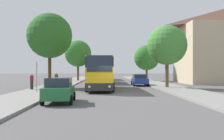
# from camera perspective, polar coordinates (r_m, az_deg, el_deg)

# --- Properties ---
(ground_plane) EXTENTS (300.00, 300.00, 0.00)m
(ground_plane) POSITION_cam_1_polar(r_m,az_deg,el_deg) (23.37, 0.39, -5.24)
(ground_plane) COLOR #565454
(ground_plane) RESTS_ON ground
(sidewalk_left) EXTENTS (4.00, 120.00, 0.15)m
(sidewalk_left) POSITION_cam_1_polar(r_m,az_deg,el_deg) (24.15, -16.52, -4.89)
(sidewalk_left) COLOR gray
(sidewalk_left) RESTS_ON ground_plane
(sidewalk_right) EXTENTS (4.00, 120.00, 0.15)m
(sidewalk_right) POSITION_cam_1_polar(r_m,az_deg,el_deg) (24.62, 16.95, -4.80)
(sidewalk_right) COLOR gray
(sidewalk_right) RESTS_ON ground_plane
(bus_front) EXTENTS (2.82, 11.40, 3.45)m
(bus_front) POSITION_cam_1_polar(r_m,az_deg,el_deg) (28.62, -2.56, -0.60)
(bus_front) COLOR #2D2D2D
(bus_front) RESTS_ON ground_plane
(bus_middle) EXTENTS (2.82, 11.50, 3.27)m
(bus_middle) POSITION_cam_1_polar(r_m,az_deg,el_deg) (43.33, -2.50, -0.53)
(bus_middle) COLOR gray
(bus_middle) RESTS_ON ground_plane
(bus_rear) EXTENTS (2.99, 10.81, 3.41)m
(bus_rear) POSITION_cam_1_polar(r_m,az_deg,el_deg) (58.58, -2.24, -0.34)
(bus_rear) COLOR silver
(bus_rear) RESTS_ON ground_plane
(parked_car_left_curb) EXTENTS (2.04, 4.04, 1.62)m
(parked_car_left_curb) POSITION_cam_1_polar(r_m,az_deg,el_deg) (17.37, -11.43, -4.29)
(parked_car_left_curb) COLOR #236B38
(parked_car_left_curb) RESTS_ON ground_plane
(parked_car_right_near) EXTENTS (2.06, 4.63, 1.56)m
(parked_car_right_near) POSITION_cam_1_polar(r_m,az_deg,el_deg) (35.91, 6.02, -2.14)
(parked_car_right_near) COLOR #233D9E
(parked_car_right_near) RESTS_ON ground_plane
(bus_stop_sign) EXTENTS (0.08, 0.45, 2.75)m
(bus_stop_sign) POSITION_cam_1_polar(r_m,az_deg,el_deg) (24.58, -16.09, -0.66)
(bus_stop_sign) COLOR gray
(bus_stop_sign) RESTS_ON sidewalk_left
(pedestrian_waiting_near) EXTENTS (0.36, 0.36, 1.61)m
(pedestrian_waiting_near) POSITION_cam_1_polar(r_m,az_deg,el_deg) (28.09, -17.07, -2.41)
(pedestrian_waiting_near) COLOR #23232D
(pedestrian_waiting_near) RESTS_ON sidewalk_left
(pedestrian_waiting_far) EXTENTS (0.36, 0.36, 1.74)m
(pedestrian_waiting_far) POSITION_cam_1_polar(r_m,az_deg,el_deg) (27.96, -12.02, -2.27)
(pedestrian_waiting_far) COLOR #23232D
(pedestrian_waiting_far) RESTS_ON sidewalk_left
(tree_left_near) EXTENTS (5.16, 5.16, 7.80)m
(tree_left_near) POSITION_cam_1_polar(r_m,az_deg,el_deg) (51.35, -7.41, 3.56)
(tree_left_near) COLOR #513D23
(tree_left_near) RESTS_ON sidewalk_left
(tree_left_far) EXTENTS (5.51, 5.51, 8.95)m
(tree_left_far) POSITION_cam_1_polar(r_m,az_deg,el_deg) (33.15, -13.41, 7.26)
(tree_left_far) COLOR #47331E
(tree_left_far) RESTS_ON sidewalk_left
(tree_right_near) EXTENTS (4.66, 4.66, 7.25)m
(tree_right_near) POSITION_cam_1_polar(r_m,az_deg,el_deg) (31.41, 11.87, 5.32)
(tree_right_near) COLOR brown
(tree_right_near) RESTS_ON sidewalk_right
(tree_right_mid) EXTENTS (4.84, 4.84, 6.80)m
(tree_right_mid) POSITION_cam_1_polar(r_m,az_deg,el_deg) (50.78, 7.55, 2.66)
(tree_right_mid) COLOR brown
(tree_right_mid) RESTS_ON sidewalk_right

